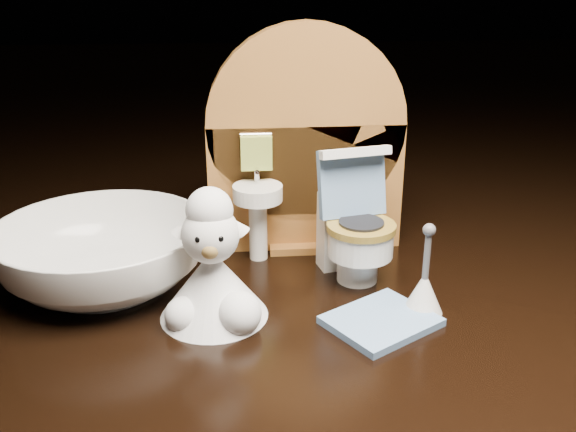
% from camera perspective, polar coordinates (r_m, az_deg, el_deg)
% --- Properties ---
extents(backdrop_panel, '(0.13, 0.05, 0.15)m').
position_cam_1_polar(backdrop_panel, '(0.42, 1.49, 5.52)').
color(backdrop_panel, '#A2652B').
rests_on(backdrop_panel, ground).
extents(toy_toilet, '(0.05, 0.06, 0.08)m').
position_cam_1_polar(toy_toilet, '(0.40, 5.88, -1.28)').
color(toy_toilet, white).
rests_on(toy_toilet, ground).
extents(bath_mat, '(0.07, 0.07, 0.00)m').
position_cam_1_polar(bath_mat, '(0.36, 8.27, -9.23)').
color(bath_mat, '#658AB8').
rests_on(bath_mat, ground).
extents(toilet_brush, '(0.02, 0.02, 0.05)m').
position_cam_1_polar(toilet_brush, '(0.37, 11.99, -6.39)').
color(toilet_brush, white).
rests_on(toilet_brush, ground).
extents(plush_lamb, '(0.06, 0.06, 0.08)m').
position_cam_1_polar(plush_lamb, '(0.35, -6.69, -5.15)').
color(plush_lamb, white).
rests_on(plush_lamb, ground).
extents(ceramic_bowl, '(0.13, 0.13, 0.04)m').
position_cam_1_polar(ceramic_bowl, '(0.40, -16.14, -3.36)').
color(ceramic_bowl, white).
rests_on(ceramic_bowl, ground).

